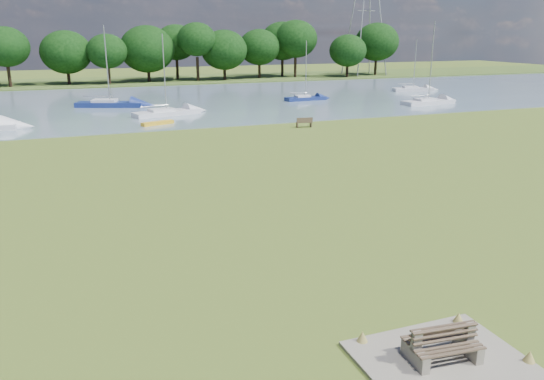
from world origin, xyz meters
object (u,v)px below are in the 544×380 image
object	(u,v)px
kayak	(158,123)
sailboat_6	(305,97)
sailboat_2	(166,111)
sailboat_3	(413,88)
bench_pair	(442,344)
sailboat_5	(428,100)
sailboat_4	(109,102)
riverbank_bench	(304,122)

from	to	relation	value
kayak	sailboat_6	size ratio (longest dim) A/B	0.43
sailboat_2	sailboat_3	distance (m)	38.79
bench_pair	sailboat_6	size ratio (longest dim) A/B	0.27
kayak	sailboat_6	world-z (taller)	sailboat_6
sailboat_2	sailboat_3	size ratio (longest dim) A/B	1.11
sailboat_5	sailboat_4	bearing A→B (deg)	156.45
riverbank_bench	sailboat_5	xyz separation A→B (m)	(19.96, 9.19, 0.04)
riverbank_bench	sailboat_2	world-z (taller)	sailboat_2
sailboat_2	sailboat_5	size ratio (longest dim) A/B	0.86
kayak	sailboat_4	xyz separation A→B (m)	(-3.15, 14.18, 0.35)
riverbank_bench	sailboat_6	size ratio (longest dim) A/B	0.21
sailboat_5	bench_pair	bearing A→B (deg)	-132.56
riverbank_bench	sailboat_3	distance (m)	34.82
bench_pair	sailboat_5	xyz separation A→B (m)	(31.01, 42.52, -0.01)
riverbank_bench	kayak	xyz separation A→B (m)	(-12.04, 5.82, -0.25)
sailboat_3	sailboat_2	bearing A→B (deg)	-150.94
sailboat_3	kayak	bearing A→B (deg)	-144.48
sailboat_2	sailboat_6	size ratio (longest dim) A/B	1.11
kayak	sailboat_3	world-z (taller)	sailboat_3
riverbank_bench	sailboat_2	xyz separation A→B (m)	(-10.34, 11.26, 0.03)
bench_pair	kayak	distance (m)	39.16
kayak	sailboat_6	bearing A→B (deg)	9.66
riverbank_bench	sailboat_6	distance (m)	19.37
sailboat_5	sailboat_6	distance (m)	14.66
kayak	sailboat_6	xyz separation A→B (m)	(20.04, 11.82, 0.25)
sailboat_2	sailboat_4	bearing A→B (deg)	102.66
sailboat_3	sailboat_6	bearing A→B (deg)	-153.91
riverbank_bench	sailboat_2	bearing A→B (deg)	141.46
bench_pair	kayak	world-z (taller)	bench_pair
bench_pair	kayak	bearing A→B (deg)	96.82
sailboat_3	sailboat_5	xyz separation A→B (m)	(-6.94, -12.91, 0.02)
bench_pair	sailboat_5	size ratio (longest dim) A/B	0.21
kayak	riverbank_bench	bearing A→B (deg)	-46.68
kayak	sailboat_2	distance (m)	5.71
sailboat_4	sailboat_5	size ratio (longest dim) A/B	0.95
sailboat_6	sailboat_3	bearing A→B (deg)	9.53
sailboat_2	sailboat_6	world-z (taller)	sailboat_2
sailboat_3	sailboat_5	bearing A→B (deg)	-105.43
bench_pair	sailboat_6	distance (m)	54.41
riverbank_bench	sailboat_3	size ratio (longest dim) A/B	0.21
sailboat_3	sailboat_4	size ratio (longest dim) A/B	0.81
riverbank_bench	sailboat_4	bearing A→B (deg)	136.12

